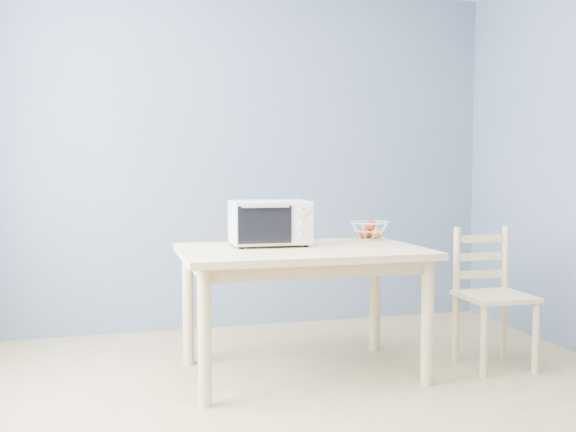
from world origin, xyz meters
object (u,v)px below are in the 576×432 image
object	(u,v)px
dining_chair	(492,298)
dining_table	(302,265)
toaster_oven	(267,222)
fruit_basket	(369,230)

from	to	relation	value
dining_chair	dining_table	bearing A→B (deg)	175.15
toaster_oven	fruit_basket	world-z (taller)	toaster_oven
fruit_basket	dining_chair	size ratio (longest dim) A/B	0.30
dining_table	toaster_oven	distance (m)	0.33
dining_table	toaster_oven	size ratio (longest dim) A/B	2.99
fruit_basket	toaster_oven	bearing A→B (deg)	-167.91
toaster_oven	dining_chair	distance (m)	1.46
dining_chair	fruit_basket	bearing A→B (deg)	146.71
dining_table	dining_chair	xyz separation A→B (m)	(1.17, -0.14, -0.23)
dining_table	dining_chair	bearing A→B (deg)	-6.74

